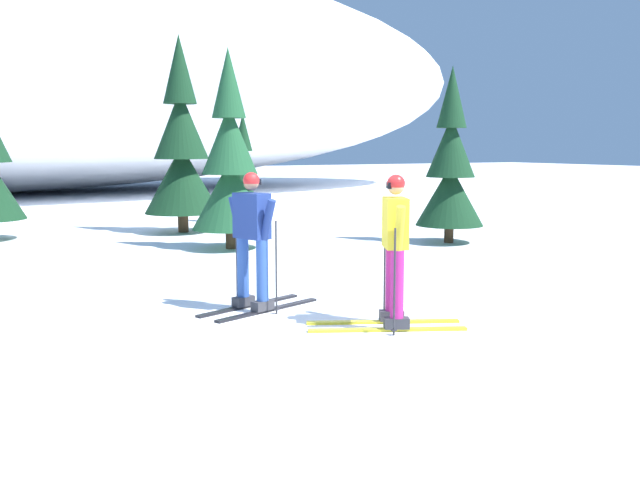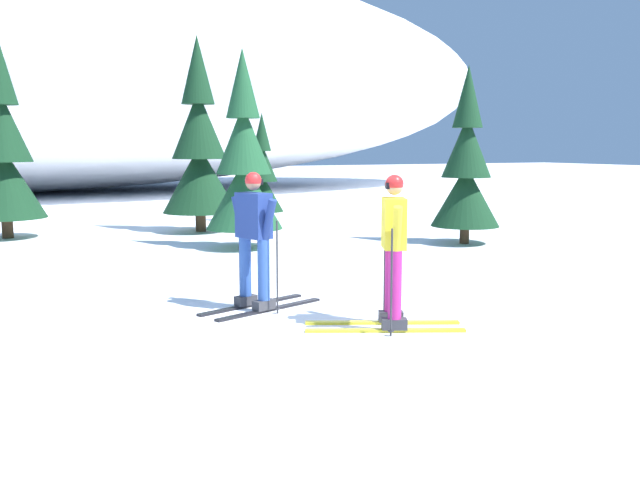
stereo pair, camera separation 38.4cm
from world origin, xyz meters
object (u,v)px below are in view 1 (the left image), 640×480
object	(u,v)px
skier_navy_jacket	(252,238)
pine_tree_far_right	(450,170)
pine_tree_center_right	(230,166)
pine_tree_right	(244,177)
pine_tree_center_left	(181,151)
skier_yellow_jacket	(394,248)

from	to	relation	value
skier_navy_jacket	pine_tree_far_right	bearing A→B (deg)	31.75
skier_navy_jacket	pine_tree_center_right	size ratio (longest dim) A/B	0.44
skier_navy_jacket	pine_tree_right	world-z (taller)	pine_tree_right
pine_tree_right	pine_tree_far_right	xyz separation A→B (m)	(2.37, -5.74, 0.33)
pine_tree_right	pine_tree_center_left	bearing A→B (deg)	-148.47
pine_tree_far_right	pine_tree_right	bearing A→B (deg)	112.46
skier_navy_jacket	pine_tree_right	bearing A→B (deg)	68.55
skier_yellow_jacket	skier_navy_jacket	bearing A→B (deg)	125.44
skier_navy_jacket	pine_tree_right	xyz separation A→B (m)	(3.75, 9.53, 0.31)
pine_tree_center_left	pine_tree_center_right	size ratio (longest dim) A/B	1.17
skier_navy_jacket	pine_tree_right	size ratio (longest dim) A/B	0.59
pine_tree_center_left	pine_tree_center_right	world-z (taller)	pine_tree_center_left
skier_yellow_jacket	pine_tree_center_left	size ratio (longest dim) A/B	0.39
pine_tree_right	pine_tree_far_right	size ratio (longest dim) A/B	0.79
pine_tree_right	pine_tree_far_right	distance (m)	6.22
skier_yellow_jacket	pine_tree_center_left	world-z (taller)	pine_tree_center_left
skier_yellow_jacket	pine_tree_center_left	distance (m)	9.85
pine_tree_center_left	pine_tree_right	distance (m)	2.55
pine_tree_center_right	pine_tree_right	world-z (taller)	pine_tree_center_right
pine_tree_center_right	pine_tree_far_right	bearing A→B (deg)	-17.16
pine_tree_center_left	pine_tree_right	bearing A→B (deg)	31.53
pine_tree_center_right	pine_tree_far_right	size ratio (longest dim) A/B	1.07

